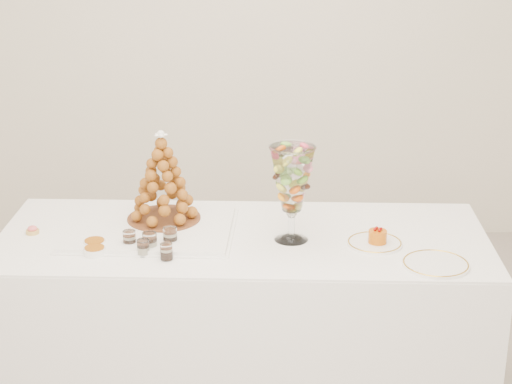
{
  "coord_description": "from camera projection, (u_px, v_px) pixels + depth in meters",
  "views": [
    {
      "loc": [
        0.11,
        -3.08,
        2.13
      ],
      "look_at": [
        0.09,
        0.22,
        0.92
      ],
      "focal_mm": 60.0,
      "sensor_mm": 36.0,
      "label": 1
    }
  ],
  "objects": [
    {
      "name": "verrine_a",
      "position": [
        129.0,
        239.0,
        3.37
      ],
      "size": [
        0.06,
        0.06,
        0.07
      ],
      "primitive_type": "cylinder",
      "rotation": [
        0.0,
        0.0,
        -0.2
      ],
      "color": "white",
      "rests_on": "buffet_table"
    },
    {
      "name": "cake_plate",
      "position": [
        375.0,
        243.0,
        3.4
      ],
      "size": [
        0.22,
        0.22,
        0.01
      ],
      "primitive_type": "cylinder",
      "color": "white",
      "rests_on": "buffet_table"
    },
    {
      "name": "macaron_vase",
      "position": [
        292.0,
        180.0,
        3.37
      ],
      "size": [
        0.18,
        0.18,
        0.39
      ],
      "color": "white",
      "rests_on": "buffet_table"
    },
    {
      "name": "buffet_table",
      "position": [
        243.0,
        319.0,
        3.62
      ],
      "size": [
        2.03,
        0.85,
        0.76
      ],
      "rotation": [
        0.0,
        0.0,
        -0.03
      ],
      "color": "white",
      "rests_on": "ground"
    },
    {
      "name": "mousse_cake",
      "position": [
        378.0,
        236.0,
        3.39
      ],
      "size": [
        0.07,
        0.07,
        0.06
      ],
      "color": "#C65D09",
      "rests_on": "cake_plate"
    },
    {
      "name": "lace_tray",
      "position": [
        150.0,
        229.0,
        3.53
      ],
      "size": [
        0.69,
        0.53,
        0.02
      ],
      "primitive_type": "cube",
      "rotation": [
        0.0,
        0.0,
        -0.05
      ],
      "color": "white",
      "rests_on": "buffet_table"
    },
    {
      "name": "ramekin_back",
      "position": [
        95.0,
        244.0,
        3.38
      ],
      "size": [
        0.09,
        0.09,
        0.03
      ],
      "primitive_type": "cylinder",
      "color": "white",
      "rests_on": "buffet_table"
    },
    {
      "name": "croquembouche",
      "position": [
        162.0,
        177.0,
        3.54
      ],
      "size": [
        0.31,
        0.31,
        0.39
      ],
      "rotation": [
        0.0,
        0.0,
        0.08
      ],
      "color": "brown",
      "rests_on": "lace_tray"
    },
    {
      "name": "spare_plate",
      "position": [
        436.0,
        264.0,
        3.22
      ],
      "size": [
        0.25,
        0.25,
        0.01
      ],
      "primitive_type": "cylinder",
      "color": "white",
      "rests_on": "buffet_table"
    },
    {
      "name": "ramekin_front",
      "position": [
        95.0,
        251.0,
        3.31
      ],
      "size": [
        0.09,
        0.09,
        0.03
      ],
      "primitive_type": "cylinder",
      "color": "white",
      "rests_on": "buffet_table"
    },
    {
      "name": "verrine_b",
      "position": [
        150.0,
        242.0,
        3.33
      ],
      "size": [
        0.07,
        0.07,
        0.08
      ],
      "primitive_type": "cylinder",
      "rotation": [
        0.0,
        0.0,
        -0.24
      ],
      "color": "white",
      "rests_on": "buffet_table"
    },
    {
      "name": "verrine_d",
      "position": [
        143.0,
        248.0,
        3.3
      ],
      "size": [
        0.05,
        0.05,
        0.06
      ],
      "primitive_type": "cylinder",
      "rotation": [
        0.0,
        0.0,
        0.03
      ],
      "color": "white",
      "rests_on": "buffet_table"
    },
    {
      "name": "pink_tart",
      "position": [
        32.0,
        230.0,
        3.51
      ],
      "size": [
        0.05,
        0.05,
        0.03
      ],
      "color": "tan",
      "rests_on": "buffet_table"
    },
    {
      "name": "verrine_e",
      "position": [
        166.0,
        252.0,
        3.26
      ],
      "size": [
        0.06,
        0.06,
        0.06
      ],
      "primitive_type": "cylinder",
      "rotation": [
        0.0,
        0.0,
        0.19
      ],
      "color": "white",
      "rests_on": "buffet_table"
    },
    {
      "name": "verrine_c",
      "position": [
        170.0,
        236.0,
        3.39
      ],
      "size": [
        0.07,
        0.07,
        0.07
      ],
      "primitive_type": "cylinder",
      "rotation": [
        0.0,
        0.0,
        -0.19
      ],
      "color": "white",
      "rests_on": "buffet_table"
    }
  ]
}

